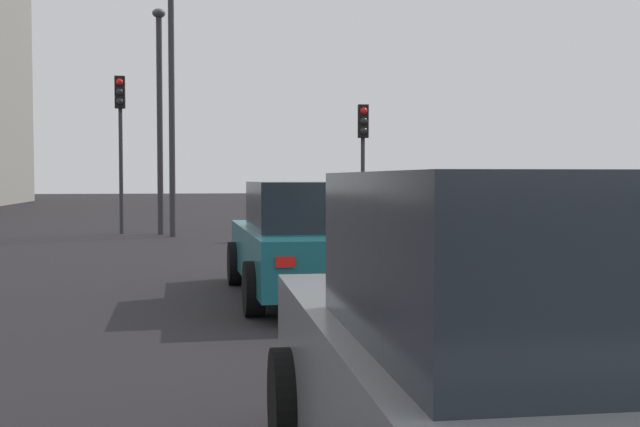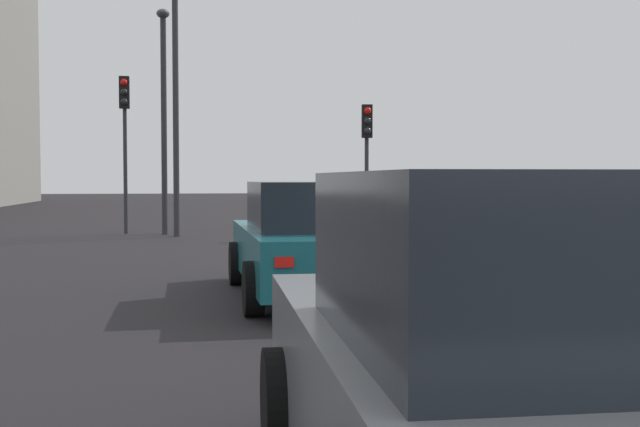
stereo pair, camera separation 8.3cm
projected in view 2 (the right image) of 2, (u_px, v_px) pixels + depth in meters
car_teal_lead at (312, 242)px, 10.39m from camera, size 4.41×2.04×1.54m
car_grey_second at (539, 379)px, 3.19m from camera, size 4.12×2.16×1.61m
traffic_light_near_left at (367, 141)px, 21.34m from camera, size 0.32×0.30×3.58m
traffic_light_near_right at (125, 121)px, 22.10m from camera, size 0.32×0.28×4.44m
street_lamp_kerbside at (164, 100)px, 21.84m from camera, size 0.56×0.36×6.27m
street_lamp_far at (176, 79)px, 21.04m from camera, size 0.56×0.36×7.21m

